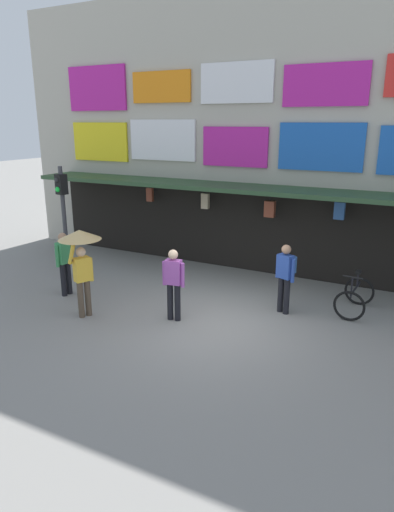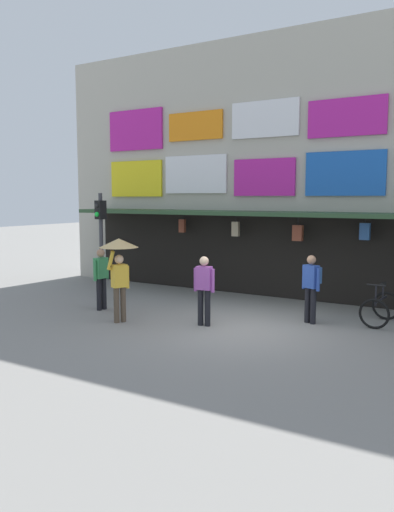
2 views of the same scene
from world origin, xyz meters
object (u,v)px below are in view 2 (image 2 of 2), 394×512
Objects in this scene: traffic_light_near at (101,229)px; pedestrian_in_blue at (101,276)px; pedestrian_in_yellow at (312,284)px; pedestrian_with_umbrella at (119,256)px; bicycle_parked at (380,308)px; pedestrian_in_red at (204,287)px.

traffic_light_near is 1.98m from pedestrian_in_blue.
pedestrian_with_umbrella is at bearing -149.92° from pedestrian_in_yellow.
pedestrian_with_umbrella is at bearing -150.72° from bicycle_parked.
pedestrian_in_red and pedestrian_in_blue have the same top height.
pedestrian_in_red is at bearing -1.09° from pedestrian_in_blue.
traffic_light_near reaches higher than bicycle_parked.
pedestrian_with_umbrella is (2.39, -2.04, -0.50)m from traffic_light_near.
pedestrian_with_umbrella is at bearing -40.41° from traffic_light_near.
pedestrian_with_umbrella reaches higher than bicycle_parked.
pedestrian_in_blue is (-3.30, 0.06, 0.00)m from pedestrian_in_red.
pedestrian_in_red is 1.00× the size of pedestrian_in_blue.
pedestrian_with_umbrella is at bearing -32.09° from pedestrian_in_blue.
pedestrian_in_red is at bearing -147.07° from bicycle_parked.
pedestrian_in_yellow is 4.75m from pedestrian_with_umbrella.
pedestrian_in_yellow is at bearing 15.61° from pedestrian_in_blue.
bicycle_parked is 7.29m from pedestrian_in_blue.
pedestrian_with_umbrella is at bearing -158.19° from pedestrian_in_red.
pedestrian_in_yellow is (-1.49, -0.76, 0.59)m from bicycle_parked.
bicycle_parked is 4.33m from pedestrian_in_red.
bicycle_parked is at bearing 7.73° from traffic_light_near.
traffic_light_near is at bearing -172.27° from bicycle_parked.
pedestrian_in_red reaches higher than bicycle_parked.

